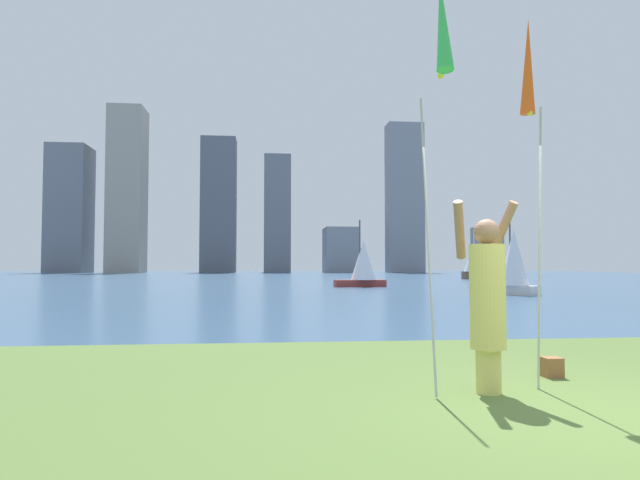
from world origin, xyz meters
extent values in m
cube|color=#335170|center=(0.00, 62.35, -0.06)|extent=(120.00, 115.30, 0.12)
cube|color=#263316|center=(0.00, 4.70, -0.02)|extent=(120.00, 0.70, 0.02)
cylinder|color=#D8CC66|center=(-0.59, 0.87, 0.22)|extent=(0.25, 0.25, 0.44)
cylinder|color=#D8CC66|center=(-0.59, 0.87, 0.96)|extent=(0.35, 0.35, 1.05)
sphere|color=#936B51|center=(-0.59, 0.87, 1.61)|extent=(0.25, 0.25, 0.25)
cylinder|color=#936B51|center=(-0.81, 1.02, 1.64)|extent=(0.26, 0.40, 0.60)
cylinder|color=#936B51|center=(-0.36, 1.02, 1.64)|extent=(0.26, 0.40, 0.60)
cylinder|color=#B2B2B7|center=(-1.17, 0.93, 1.53)|extent=(0.02, 0.46, 3.03)
cone|color=green|center=(-1.17, 0.42, 3.53)|extent=(0.16, 0.30, 0.97)
sphere|color=yellow|center=(-1.17, 0.49, 3.05)|extent=(0.06, 0.06, 0.06)
cylinder|color=#B2B2B7|center=(0.00, 0.93, 1.45)|extent=(0.02, 0.18, 2.89)
cone|color=#F25919|center=(0.00, 1.11, 3.41)|extent=(0.16, 0.21, 1.03)
sphere|color=yellow|center=(0.00, 1.08, 2.90)|extent=(0.06, 0.06, 0.06)
cube|color=brown|center=(0.46, 1.58, 0.11)|extent=(0.20, 0.20, 0.22)
cube|color=silver|center=(7.79, 18.36, 0.20)|extent=(1.91, 2.44, 0.41)
cylinder|color=#47474C|center=(7.79, 18.36, 2.10)|extent=(0.07, 0.07, 3.38)
cone|color=white|center=(7.88, 18.21, 1.63)|extent=(1.65, 1.65, 2.44)
cube|color=maroon|center=(2.85, 27.68, 0.20)|extent=(3.06, 1.09, 0.41)
cylinder|color=#47474C|center=(2.85, 27.68, 2.19)|extent=(0.09, 0.09, 3.55)
cone|color=white|center=(3.07, 27.70, 1.59)|extent=(1.61, 1.61, 2.36)
cube|color=brown|center=(16.25, 43.94, 0.34)|extent=(1.34, 3.21, 0.69)
cylinder|color=silver|center=(16.25, 43.94, 2.58)|extent=(0.09, 0.09, 3.79)
cone|color=white|center=(16.20, 44.17, 1.78)|extent=(1.88, 1.88, 2.19)
cube|color=slate|center=(-35.51, 92.20, 10.73)|extent=(6.32, 6.79, 21.45)
cube|color=gray|center=(-25.54, 89.85, 13.80)|extent=(5.58, 6.31, 27.60)
cube|color=#565B66|center=(-10.71, 93.56, 11.79)|extent=(6.00, 5.72, 23.59)
cube|color=slate|center=(-0.41, 93.60, 10.46)|extent=(4.71, 3.70, 20.92)
cube|color=gray|center=(10.35, 89.65, 3.85)|extent=(5.48, 7.23, 7.69)
cube|color=gray|center=(21.60, 89.01, 12.96)|extent=(6.17, 3.90, 25.92)
cube|color=gray|center=(36.60, 89.51, 4.03)|extent=(4.02, 5.33, 8.05)
camera|label=1|loc=(-2.82, -4.46, 1.27)|focal=30.94mm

